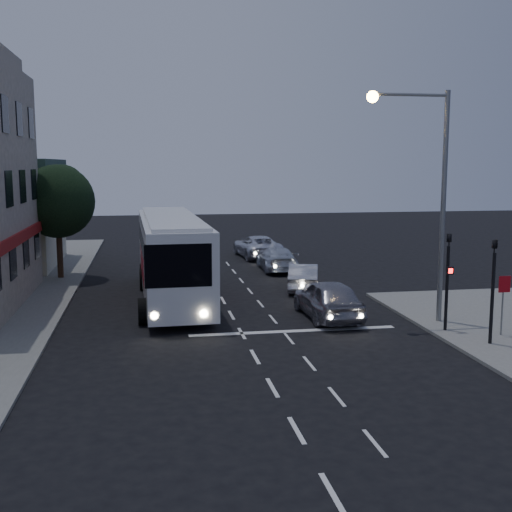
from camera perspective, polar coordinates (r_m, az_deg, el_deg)
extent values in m
plane|color=black|center=(22.43, -0.52, -8.21)|extent=(120.00, 120.00, 0.00)
cube|color=silver|center=(13.35, 6.77, -20.17)|extent=(0.12, 1.60, 0.01)
cube|color=silver|center=(15.95, 3.62, -15.19)|extent=(0.12, 1.60, 0.01)
cube|color=silver|center=(18.68, 1.47, -11.61)|extent=(0.12, 1.60, 0.01)
cube|color=silver|center=(21.48, -0.09, -8.94)|extent=(0.12, 1.60, 0.01)
cube|color=silver|center=(24.33, -1.28, -6.89)|extent=(0.12, 1.60, 0.01)
cube|color=silver|center=(27.21, -2.21, -5.27)|extent=(0.12, 1.60, 0.01)
cube|color=silver|center=(30.11, -2.95, -3.96)|extent=(0.12, 1.60, 0.01)
cube|color=silver|center=(33.04, -3.56, -2.88)|extent=(0.12, 1.60, 0.01)
cube|color=silver|center=(35.97, -4.08, -1.97)|extent=(0.12, 1.60, 0.01)
cube|color=silver|center=(38.91, -4.51, -1.20)|extent=(0.12, 1.60, 0.01)
cube|color=silver|center=(15.51, 10.51, -16.03)|extent=(0.10, 1.50, 0.01)
cube|color=silver|center=(18.14, 7.18, -12.29)|extent=(0.10, 1.50, 0.01)
cube|color=silver|center=(20.87, 4.77, -9.49)|extent=(0.10, 1.50, 0.01)
cube|color=silver|center=(23.66, 2.95, -7.34)|extent=(0.10, 1.50, 0.01)
cube|color=silver|center=(26.50, 1.53, -5.63)|extent=(0.10, 1.50, 0.01)
cube|color=silver|center=(29.38, 0.39, -4.26)|extent=(0.10, 1.50, 0.01)
cube|color=silver|center=(32.27, -0.54, -3.13)|extent=(0.10, 1.50, 0.01)
cube|color=silver|center=(35.18, -1.32, -2.18)|extent=(0.10, 1.50, 0.01)
cube|color=silver|center=(38.11, -1.98, -1.38)|extent=(0.10, 1.50, 0.01)
cube|color=silver|center=(41.05, -2.54, -0.70)|extent=(0.10, 1.50, 0.01)
cube|color=silver|center=(24.69, 3.35, -6.68)|extent=(8.00, 0.35, 0.01)
cube|color=white|center=(30.10, -7.50, 0.02)|extent=(3.07, 12.96, 3.44)
cube|color=white|center=(29.90, -7.57, 3.38)|extent=(2.63, 12.52, 0.19)
cube|color=black|center=(23.70, -6.92, -0.86)|extent=(2.47, 0.20, 1.61)
cube|color=black|center=(30.62, -5.04, 1.51)|extent=(0.36, 10.74, 0.97)
cube|color=black|center=(30.52, -10.11, 1.39)|extent=(0.36, 10.74, 0.97)
cube|color=#BA0012|center=(31.31, -5.07, -0.52)|extent=(0.21, 5.91, 1.50)
cube|color=#BA0012|center=(31.21, -10.07, -0.65)|extent=(0.21, 5.91, 1.50)
cylinder|color=black|center=(25.92, -10.02, -4.86)|extent=(0.41, 1.08, 1.07)
cylinder|color=black|center=(26.03, -4.09, -4.70)|extent=(0.41, 1.08, 1.07)
cylinder|color=black|center=(32.98, -9.97, -2.07)|extent=(0.41, 1.08, 1.07)
cylinder|color=black|center=(33.06, -5.31, -1.95)|extent=(0.41, 1.08, 1.07)
cylinder|color=black|center=(34.77, -9.96, -1.54)|extent=(0.41, 1.08, 1.07)
cylinder|color=black|center=(34.86, -5.54, -1.43)|extent=(0.41, 1.08, 1.07)
cylinder|color=#FFF2CC|center=(23.96, -9.03, -5.26)|extent=(0.28, 0.06, 0.28)
cylinder|color=#FFF2CC|center=(24.04, -4.66, -5.13)|extent=(0.28, 0.06, 0.28)
imported|color=gray|center=(26.66, 6.41, -3.80)|extent=(2.10, 4.88, 1.64)
imported|color=#B5B5BE|center=(32.49, 4.25, -1.87)|extent=(2.45, 4.33, 1.35)
imported|color=silver|center=(38.41, 1.87, -0.26)|extent=(2.06, 4.85, 1.40)
imported|color=silver|center=(43.86, 0.12, 0.86)|extent=(2.95, 5.57, 1.49)
cylinder|color=black|center=(25.07, 16.60, -2.76)|extent=(0.12, 0.12, 3.20)
imported|color=black|center=(24.78, 16.79, 1.90)|extent=(0.15, 0.18, 0.90)
cube|color=black|center=(24.79, 16.85, -1.25)|extent=(0.25, 0.12, 0.30)
cube|color=#FF0C0C|center=(24.73, 16.92, -1.28)|extent=(0.16, 0.02, 0.18)
cylinder|color=black|center=(23.67, 20.26, -3.57)|extent=(0.12, 0.12, 3.20)
imported|color=black|center=(23.36, 20.51, 1.37)|extent=(0.18, 0.15, 0.90)
cylinder|color=slate|center=(25.13, 21.04, -4.34)|extent=(0.06, 0.06, 2.00)
cube|color=#9F0610|center=(24.90, 21.23, -2.35)|extent=(0.45, 0.03, 0.60)
cylinder|color=slate|center=(26.13, 16.30, 4.10)|extent=(0.20, 0.20, 9.00)
cylinder|color=slate|center=(25.59, 13.58, 13.77)|extent=(3.00, 0.12, 0.12)
sphere|color=#FFBF59|center=(25.03, 10.32, 13.76)|extent=(0.44, 0.44, 0.44)
cube|color=maroon|center=(29.94, -20.27, 1.51)|extent=(0.15, 12.00, 0.50)
cube|color=black|center=(28.58, -20.80, -0.42)|extent=(0.06, 1.30, 1.50)
cube|color=black|center=(31.50, -19.76, 0.38)|extent=(0.06, 1.30, 1.50)
cube|color=black|center=(34.43, -18.91, 1.05)|extent=(0.06, 1.30, 1.50)
cube|color=black|center=(28.32, -21.11, 5.59)|extent=(0.06, 1.30, 1.50)
cube|color=black|center=(31.26, -20.03, 5.84)|extent=(0.06, 1.30, 1.50)
cube|color=black|center=(34.22, -19.14, 6.04)|extent=(0.06, 1.30, 1.50)
cube|color=black|center=(28.37, -21.42, 11.65)|extent=(0.06, 1.30, 1.50)
cube|color=black|center=(31.31, -20.30, 11.32)|extent=(0.06, 1.30, 1.50)
cube|color=black|center=(34.26, -19.38, 11.05)|extent=(0.06, 1.30, 1.50)
cylinder|color=black|center=(36.87, -17.04, 0.32)|extent=(0.32, 0.32, 2.80)
sphere|color=black|center=(36.61, -17.23, 4.67)|extent=(4.00, 4.00, 4.00)
sphere|color=black|center=(37.15, -16.84, 5.81)|extent=(2.60, 2.60, 2.60)
sphere|color=black|center=(36.04, -17.85, 5.23)|extent=(2.40, 2.40, 2.40)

